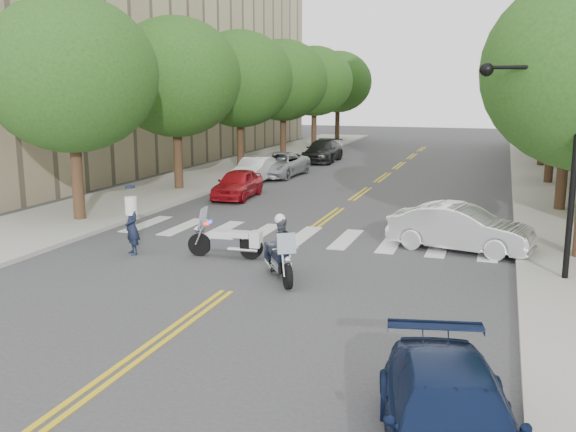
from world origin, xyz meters
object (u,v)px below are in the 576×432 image
at_px(officer_standing, 132,227).
at_px(convertible, 460,228).
at_px(motorcycle_police, 280,250).
at_px(motorcycle_parked, 232,241).
at_px(sedan_blue, 451,423).

height_order(officer_standing, convertible, officer_standing).
height_order(motorcycle_police, officer_standing, motorcycle_police).
bearing_deg(motorcycle_parked, motorcycle_police, -133.04).
xyz_separation_m(officer_standing, convertible, (9.59, 3.68, -0.14)).
height_order(motorcycle_police, convertible, motorcycle_police).
distance_m(motorcycle_parked, officer_standing, 3.16).
relative_size(motorcycle_police, motorcycle_parked, 0.85).
distance_m(motorcycle_police, officer_standing, 5.29).
bearing_deg(motorcycle_parked, sedan_blue, -147.31).
xyz_separation_m(convertible, sedan_blue, (0.69, -12.25, -0.07)).
relative_size(officer_standing, sedan_blue, 0.38).
bearing_deg(sedan_blue, convertible, 81.21).
height_order(convertible, sedan_blue, convertible).
bearing_deg(motorcycle_police, officer_standing, -43.80).
bearing_deg(convertible, motorcycle_police, 149.26).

